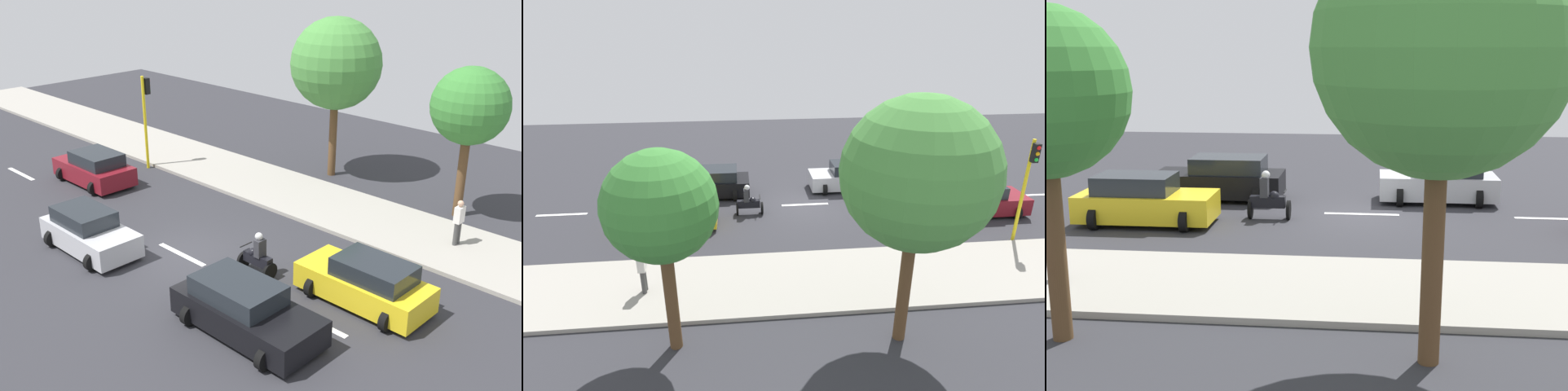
% 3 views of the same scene
% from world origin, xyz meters
% --- Properties ---
extents(ground_plane, '(40.00, 60.00, 0.10)m').
position_xyz_m(ground_plane, '(0.00, 0.00, -0.05)').
color(ground_plane, '#2D2D33').
extents(sidewalk, '(4.00, 60.00, 0.15)m').
position_xyz_m(sidewalk, '(7.00, 0.00, 0.07)').
color(sidewalk, '#9E998E').
rests_on(sidewalk, ground).
extents(lane_stripe_north, '(0.20, 2.40, 0.01)m').
position_xyz_m(lane_stripe_north, '(0.00, -6.00, 0.01)').
color(lane_stripe_north, white).
rests_on(lane_stripe_north, ground).
extents(lane_stripe_mid, '(0.20, 2.40, 0.01)m').
position_xyz_m(lane_stripe_mid, '(0.00, 0.00, 0.01)').
color(lane_stripe_mid, white).
rests_on(lane_stripe_mid, ground).
extents(lane_stripe_south, '(0.20, 2.40, 0.01)m').
position_xyz_m(lane_stripe_south, '(0.00, 6.00, 0.01)').
color(lane_stripe_south, white).
rests_on(lane_stripe_south, ground).
extents(lane_stripe_far_south, '(0.20, 2.40, 0.01)m').
position_xyz_m(lane_stripe_far_south, '(0.00, 12.00, 0.01)').
color(lane_stripe_far_south, white).
rests_on(lane_stripe_far_south, ground).
extents(car_silver, '(2.17, 3.96, 1.52)m').
position_xyz_m(car_silver, '(-2.01, 2.63, 0.71)').
color(car_silver, '#B7B7BC').
rests_on(car_silver, ground).
extents(car_black, '(2.31, 4.48, 1.52)m').
position_xyz_m(car_black, '(-1.76, -4.96, 0.71)').
color(car_black, black).
rests_on(car_black, ground).
extents(car_maroon, '(2.32, 4.05, 1.52)m').
position_xyz_m(car_maroon, '(1.83, 8.38, 0.71)').
color(car_maroon, maroon).
rests_on(car_maroon, ground).
extents(car_yellow_cab, '(2.17, 4.11, 1.52)m').
position_xyz_m(car_yellow_cab, '(1.82, -6.52, 0.71)').
color(car_yellow_cab, yellow).
rests_on(car_yellow_cab, ground).
extents(motorcycle, '(0.60, 1.30, 1.53)m').
position_xyz_m(motorcycle, '(0.86, -2.89, 0.64)').
color(motorcycle, black).
rests_on(motorcycle, ground).
extents(pedestrian_near_signal, '(0.40, 0.24, 1.69)m').
position_xyz_m(pedestrian_near_signal, '(7.20, -6.68, 1.06)').
color(pedestrian_near_signal, '#3F3F3F').
rests_on(pedestrian_near_signal, sidewalk).
extents(traffic_light_corner, '(0.49, 0.24, 4.50)m').
position_xyz_m(traffic_light_corner, '(4.85, 8.35, 2.93)').
color(traffic_light_corner, yellow).
rests_on(traffic_light_corner, ground).
extents(street_tree_center, '(4.10, 4.10, 7.30)m').
position_xyz_m(street_tree_center, '(10.21, 1.33, 5.22)').
color(street_tree_center, brown).
rests_on(street_tree_center, ground).
extents(street_tree_north, '(2.99, 2.99, 6.00)m').
position_xyz_m(street_tree_north, '(9.91, -5.30, 4.46)').
color(street_tree_north, brown).
rests_on(street_tree_north, ground).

